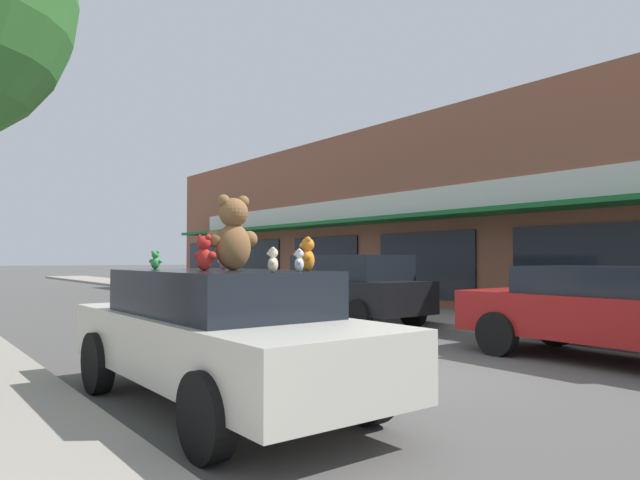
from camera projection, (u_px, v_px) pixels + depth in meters
name	position (u px, v px, depth m)	size (l,w,h in m)	color
ground_plane	(416.00, 373.00, 7.90)	(260.00, 260.00, 0.00)	#514F4C
sidewalk_far	(615.00, 335.00, 11.32)	(3.01, 90.00, 0.13)	gray
storefront_row	(483.00, 222.00, 23.17)	(13.73, 30.26, 6.12)	brown
plush_art_car	(218.00, 333.00, 6.14)	(1.91, 4.66, 1.47)	beige
teddy_bear_giant	(233.00, 234.00, 6.20)	(0.61, 0.38, 0.82)	olive
teddy_bear_red	(204.00, 253.00, 6.03)	(0.22, 0.29, 0.38)	red
teddy_bear_orange	(307.00, 254.00, 5.86)	(0.22, 0.26, 0.35)	orange
teddy_bear_pink	(224.00, 261.00, 6.76)	(0.16, 0.11, 0.21)	pink
teddy_bear_cream	(273.00, 260.00, 5.24)	(0.15, 0.17, 0.24)	beige
teddy_bear_white	(299.00, 260.00, 5.59)	(0.14, 0.16, 0.23)	white
teddy_bear_green	(155.00, 260.00, 6.91)	(0.15, 0.15, 0.23)	green
parked_car_far_left	(608.00, 310.00, 8.78)	(1.96, 4.48, 1.47)	maroon
parked_car_far_center	(350.00, 287.00, 13.73)	(1.86, 4.16, 1.68)	black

